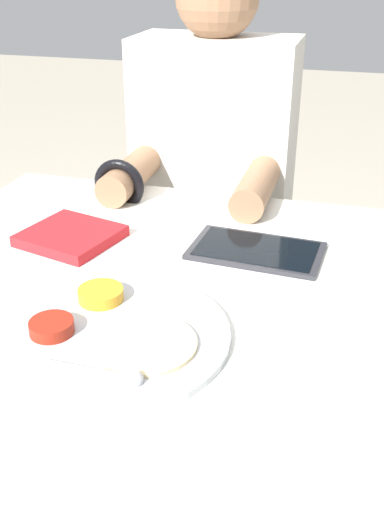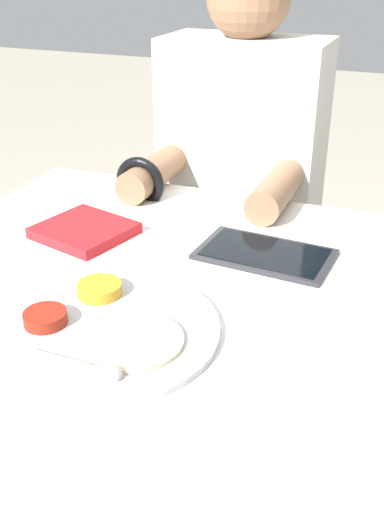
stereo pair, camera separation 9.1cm
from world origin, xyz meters
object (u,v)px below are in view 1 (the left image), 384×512
(red_notebook, at_px, (71,237))
(tablet_device, at_px, (256,250))
(person_diner, at_px, (213,223))
(thali_tray, at_px, (109,333))

(red_notebook, distance_m, tablet_device, 0.34)
(red_notebook, xyz_separation_m, person_diner, (0.15, 0.47, -0.16))
(thali_tray, relative_size, person_diner, 0.28)
(thali_tray, xyz_separation_m, red_notebook, (-0.19, 0.26, 0.00))
(thali_tray, xyz_separation_m, tablet_device, (0.15, 0.31, -0.00))
(person_diner, bearing_deg, thali_tray, -87.33)
(red_notebook, relative_size, tablet_device, 0.79)
(thali_tray, distance_m, person_diner, 0.75)
(red_notebook, relative_size, person_diner, 0.16)
(thali_tray, height_order, tablet_device, thali_tray)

